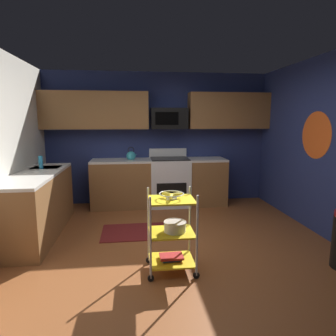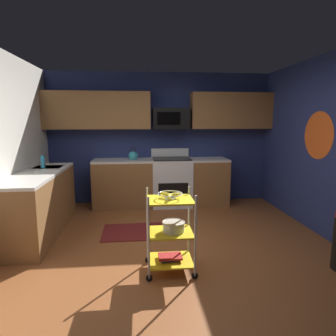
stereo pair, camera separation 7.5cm
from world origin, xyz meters
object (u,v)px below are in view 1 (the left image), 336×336
at_px(mixing_bowl_large, 175,226).
at_px(dish_soap_bottle, 41,162).
at_px(oven_range, 169,181).
at_px(microwave, 169,119).
at_px(book_stack, 171,257).
at_px(kettle, 131,156).
at_px(fruit_bowl, 171,195).
at_px(rolling_cart, 171,232).

distance_m(mixing_bowl_large, dish_soap_bottle, 2.58).
height_order(oven_range, microwave, microwave).
xyz_separation_m(book_stack, dish_soap_bottle, (-1.84, 1.69, 0.86)).
height_order(kettle, dish_soap_bottle, kettle).
relative_size(oven_range, fruit_bowl, 4.04).
bearing_deg(fruit_bowl, mixing_bowl_large, -0.00).
relative_size(oven_range, microwave, 1.57).
relative_size(microwave, mixing_bowl_large, 2.78).
xyz_separation_m(oven_range, microwave, (-0.00, 0.10, 1.22)).
distance_m(rolling_cart, dish_soap_bottle, 2.56).
xyz_separation_m(microwave, book_stack, (-0.30, -2.67, -1.54)).
xyz_separation_m(microwave, kettle, (-0.74, -0.11, -0.70)).
height_order(rolling_cart, fruit_bowl, rolling_cart).
height_order(oven_range, dish_soap_bottle, dish_soap_bottle).
xyz_separation_m(rolling_cart, fruit_bowl, (0.00, 0.00, 0.42)).
bearing_deg(dish_soap_bottle, rolling_cart, -42.47).
bearing_deg(book_stack, mixing_bowl_large, 0.00).
height_order(oven_range, fruit_bowl, oven_range).
height_order(microwave, kettle, microwave).
distance_m(book_stack, dish_soap_bottle, 2.64).
relative_size(oven_range, book_stack, 4.18).
distance_m(fruit_bowl, mixing_bowl_large, 0.36).
distance_m(kettle, dish_soap_bottle, 1.65).
relative_size(oven_range, kettle, 4.17).
bearing_deg(rolling_cart, microwave, 83.66).
xyz_separation_m(book_stack, kettle, (-0.44, 2.56, 0.84)).
height_order(microwave, book_stack, microwave).
height_order(book_stack, kettle, kettle).
xyz_separation_m(fruit_bowl, dish_soap_bottle, (-1.84, 1.69, 0.14)).
xyz_separation_m(oven_range, rolling_cart, (-0.30, -2.57, -0.03)).
height_order(mixing_bowl_large, dish_soap_bottle, dish_soap_bottle).
bearing_deg(mixing_bowl_large, dish_soap_bottle, 138.11).
bearing_deg(microwave, fruit_bowl, -96.34).
bearing_deg(oven_range, fruit_bowl, -96.61).
distance_m(microwave, kettle, 1.03).
height_order(mixing_bowl_large, book_stack, mixing_bowl_large).
bearing_deg(oven_range, kettle, -179.70).
bearing_deg(oven_range, book_stack, -96.61).
bearing_deg(kettle, microwave, 8.33).
relative_size(oven_range, mixing_bowl_large, 4.37).
relative_size(rolling_cart, mixing_bowl_large, 3.63).
xyz_separation_m(oven_range, kettle, (-0.74, -0.00, 0.52)).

